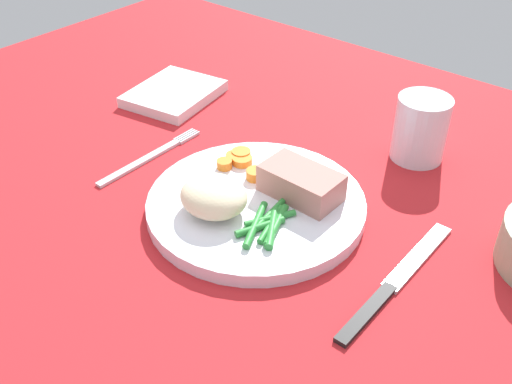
% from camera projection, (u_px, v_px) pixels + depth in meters
% --- Properties ---
extents(dining_table, '(1.20, 0.90, 0.02)m').
position_uv_depth(dining_table, '(247.00, 192.00, 0.71)').
color(dining_table, red).
rests_on(dining_table, ground).
extents(dinner_plate, '(0.24, 0.24, 0.02)m').
position_uv_depth(dinner_plate, '(256.00, 205.00, 0.66)').
color(dinner_plate, white).
rests_on(dinner_plate, dining_table).
extents(meat_portion, '(0.09, 0.05, 0.03)m').
position_uv_depth(meat_portion, '(301.00, 183.00, 0.66)').
color(meat_portion, '#B2756B').
rests_on(meat_portion, dinner_plate).
extents(mashed_potatoes, '(0.08, 0.07, 0.04)m').
position_uv_depth(mashed_potatoes, '(214.00, 196.00, 0.63)').
color(mashed_potatoes, beige).
rests_on(mashed_potatoes, dinner_plate).
extents(carrot_slices, '(0.07, 0.05, 0.01)m').
position_uv_depth(carrot_slices, '(241.00, 162.00, 0.71)').
color(carrot_slices, orange).
rests_on(carrot_slices, dinner_plate).
extents(green_beans, '(0.06, 0.11, 0.01)m').
position_uv_depth(green_beans, '(268.00, 223.00, 0.62)').
color(green_beans, '#2D8C38').
rests_on(green_beans, dinner_plate).
extents(fork, '(0.01, 0.17, 0.00)m').
position_uv_depth(fork, '(150.00, 157.00, 0.76)').
color(fork, silver).
rests_on(fork, dining_table).
extents(knife, '(0.02, 0.20, 0.01)m').
position_uv_depth(knife, '(395.00, 282.00, 0.58)').
color(knife, black).
rests_on(knife, dining_table).
extents(water_glass, '(0.07, 0.07, 0.08)m').
position_uv_depth(water_glass, '(420.00, 133.00, 0.74)').
color(water_glass, silver).
rests_on(water_glass, dining_table).
extents(napkin, '(0.13, 0.15, 0.02)m').
position_uv_depth(napkin, '(174.00, 94.00, 0.89)').
color(napkin, white).
rests_on(napkin, dining_table).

